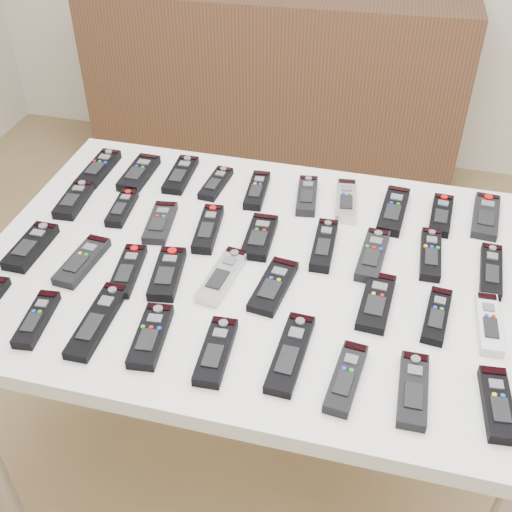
% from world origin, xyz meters
% --- Properties ---
extents(ground, '(4.00, 4.00, 0.00)m').
position_xyz_m(ground, '(0.00, 0.00, 0.00)').
color(ground, '#8C6847').
rests_on(ground, ground).
extents(table, '(1.25, 0.88, 0.78)m').
position_xyz_m(table, '(-0.15, 0.11, 0.72)').
color(table, white).
rests_on(table, ground).
extents(sideboard, '(1.75, 0.48, 0.86)m').
position_xyz_m(sideboard, '(-0.49, 1.78, 0.43)').
color(sideboard, '#492F1D').
rests_on(sideboard, ground).
extents(remote_0, '(0.06, 0.17, 0.02)m').
position_xyz_m(remote_0, '(-0.66, 0.38, 0.79)').
color(remote_0, black).
rests_on(remote_0, table).
extents(remote_1, '(0.06, 0.17, 0.02)m').
position_xyz_m(remote_1, '(-0.55, 0.38, 0.79)').
color(remote_1, black).
rests_on(remote_1, table).
extents(remote_2, '(0.06, 0.17, 0.02)m').
position_xyz_m(remote_2, '(-0.43, 0.41, 0.79)').
color(remote_2, black).
rests_on(remote_2, table).
extents(remote_3, '(0.06, 0.15, 0.02)m').
position_xyz_m(remote_3, '(-0.33, 0.39, 0.79)').
color(remote_3, black).
rests_on(remote_3, table).
extents(remote_4, '(0.06, 0.16, 0.02)m').
position_xyz_m(remote_4, '(-0.22, 0.38, 0.79)').
color(remote_4, black).
rests_on(remote_4, table).
extents(remote_5, '(0.07, 0.16, 0.02)m').
position_xyz_m(remote_5, '(-0.08, 0.39, 0.79)').
color(remote_5, black).
rests_on(remote_5, table).
extents(remote_6, '(0.07, 0.18, 0.02)m').
position_xyz_m(remote_6, '(0.02, 0.39, 0.79)').
color(remote_6, '#B7B7BC').
rests_on(remote_6, table).
extents(remote_7, '(0.07, 0.19, 0.02)m').
position_xyz_m(remote_7, '(0.14, 0.38, 0.79)').
color(remote_7, black).
rests_on(remote_7, table).
extents(remote_8, '(0.06, 0.17, 0.02)m').
position_xyz_m(remote_8, '(0.25, 0.39, 0.79)').
color(remote_8, black).
rests_on(remote_8, table).
extents(remote_9, '(0.07, 0.18, 0.02)m').
position_xyz_m(remote_9, '(0.36, 0.41, 0.79)').
color(remote_9, black).
rests_on(remote_9, table).
extents(remote_10, '(0.07, 0.15, 0.02)m').
position_xyz_m(remote_10, '(-0.66, 0.22, 0.79)').
color(remote_10, black).
rests_on(remote_10, table).
extents(remote_11, '(0.06, 0.15, 0.02)m').
position_xyz_m(remote_11, '(-0.52, 0.22, 0.79)').
color(remote_11, black).
rests_on(remote_11, table).
extents(remote_12, '(0.08, 0.16, 0.02)m').
position_xyz_m(remote_12, '(-0.41, 0.19, 0.79)').
color(remote_12, black).
rests_on(remote_12, table).
extents(remote_13, '(0.07, 0.18, 0.02)m').
position_xyz_m(remote_13, '(-0.29, 0.19, 0.79)').
color(remote_13, black).
rests_on(remote_13, table).
extents(remote_14, '(0.07, 0.16, 0.02)m').
position_xyz_m(remote_14, '(-0.16, 0.19, 0.79)').
color(remote_14, black).
rests_on(remote_14, table).
extents(remote_15, '(0.05, 0.18, 0.02)m').
position_xyz_m(remote_15, '(-0.01, 0.19, 0.79)').
color(remote_15, black).
rests_on(remote_15, table).
extents(remote_16, '(0.06, 0.18, 0.02)m').
position_xyz_m(remote_16, '(0.11, 0.19, 0.79)').
color(remote_16, black).
rests_on(remote_16, table).
extents(remote_17, '(0.05, 0.18, 0.02)m').
position_xyz_m(remote_17, '(0.24, 0.22, 0.79)').
color(remote_17, black).
rests_on(remote_17, table).
extents(remote_18, '(0.05, 0.18, 0.02)m').
position_xyz_m(remote_18, '(0.37, 0.20, 0.79)').
color(remote_18, black).
rests_on(remote_18, table).
extents(remote_19, '(0.06, 0.16, 0.02)m').
position_xyz_m(remote_19, '(-0.67, 0.02, 0.79)').
color(remote_19, black).
rests_on(remote_19, table).
extents(remote_20, '(0.07, 0.17, 0.02)m').
position_xyz_m(remote_20, '(-0.53, 0.00, 0.79)').
color(remote_20, black).
rests_on(remote_20, table).
extents(remote_21, '(0.07, 0.17, 0.02)m').
position_xyz_m(remote_21, '(-0.41, -0.00, 0.79)').
color(remote_21, black).
rests_on(remote_21, table).
extents(remote_22, '(0.08, 0.17, 0.02)m').
position_xyz_m(remote_22, '(-0.33, 0.01, 0.79)').
color(remote_22, black).
rests_on(remote_22, table).
extents(remote_23, '(0.07, 0.19, 0.02)m').
position_xyz_m(remote_23, '(-0.21, 0.03, 0.79)').
color(remote_23, '#B7B7BC').
rests_on(remote_23, table).
extents(remote_24, '(0.08, 0.18, 0.02)m').
position_xyz_m(remote_24, '(-0.09, 0.03, 0.79)').
color(remote_24, black).
rests_on(remote_24, table).
extents(remote_25, '(0.07, 0.17, 0.02)m').
position_xyz_m(remote_25, '(0.13, 0.03, 0.79)').
color(remote_25, black).
rests_on(remote_25, table).
extents(remote_26, '(0.06, 0.16, 0.02)m').
position_xyz_m(remote_26, '(0.26, 0.02, 0.79)').
color(remote_26, black).
rests_on(remote_26, table).
extents(remote_27, '(0.05, 0.17, 0.02)m').
position_xyz_m(remote_27, '(0.36, 0.02, 0.79)').
color(remote_27, silver).
rests_on(remote_27, table).
extents(remote_29, '(0.06, 0.16, 0.02)m').
position_xyz_m(remote_29, '(-0.53, -0.19, 0.79)').
color(remote_29, black).
rests_on(remote_29, table).
extents(remote_30, '(0.05, 0.21, 0.02)m').
position_xyz_m(remote_30, '(-0.41, -0.16, 0.79)').
color(remote_30, black).
rests_on(remote_30, table).
extents(remote_31, '(0.07, 0.17, 0.02)m').
position_xyz_m(remote_31, '(-0.29, -0.18, 0.79)').
color(remote_31, black).
rests_on(remote_31, table).
extents(remote_32, '(0.06, 0.17, 0.02)m').
position_xyz_m(remote_32, '(-0.15, -0.18, 0.79)').
color(remote_32, black).
rests_on(remote_32, table).
extents(remote_33, '(0.06, 0.21, 0.02)m').
position_xyz_m(remote_33, '(-0.01, -0.15, 0.79)').
color(remote_33, black).
rests_on(remote_33, table).
extents(remote_34, '(0.06, 0.17, 0.02)m').
position_xyz_m(remote_34, '(0.10, -0.19, 0.79)').
color(remote_34, black).
rests_on(remote_34, table).
extents(remote_35, '(0.05, 0.17, 0.02)m').
position_xyz_m(remote_35, '(0.22, -0.18, 0.79)').
color(remote_35, black).
rests_on(remote_35, table).
extents(remote_36, '(0.06, 0.16, 0.02)m').
position_xyz_m(remote_36, '(0.37, -0.18, 0.79)').
color(remote_36, black).
rests_on(remote_36, table).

